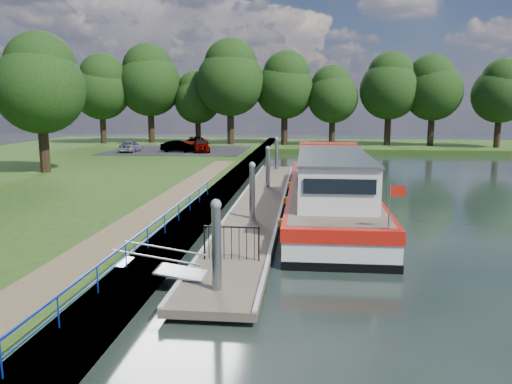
# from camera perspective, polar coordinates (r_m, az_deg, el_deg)

# --- Properties ---
(ground) EXTENTS (160.00, 160.00, 0.00)m
(ground) POSITION_cam_1_polar(r_m,az_deg,el_deg) (14.67, -4.09, -11.84)
(ground) COLOR black
(ground) RESTS_ON ground
(bank_edge) EXTENTS (1.10, 90.00, 0.78)m
(bank_edge) POSITION_cam_1_polar(r_m,az_deg,el_deg) (29.29, -4.01, -0.08)
(bank_edge) COLOR #473D2D
(bank_edge) RESTS_ON ground
(far_bank) EXTENTS (60.00, 18.00, 0.60)m
(far_bank) POSITION_cam_1_polar(r_m,az_deg,el_deg) (66.33, 14.15, 5.10)
(far_bank) COLOR #213F12
(far_bank) RESTS_ON ground
(footpath) EXTENTS (1.60, 40.00, 0.05)m
(footpath) POSITION_cam_1_polar(r_m,az_deg,el_deg) (22.94, -11.56, -1.97)
(footpath) COLOR brown
(footpath) RESTS_ON riverbank
(carpark) EXTENTS (14.00, 12.00, 0.06)m
(carpark) POSITION_cam_1_polar(r_m,az_deg,el_deg) (53.34, -8.81, 4.75)
(carpark) COLOR black
(carpark) RESTS_ON riverbank
(blue_fence) EXTENTS (0.04, 18.04, 0.72)m
(blue_fence) POSITION_cam_1_polar(r_m,az_deg,el_deg) (17.69, -11.30, -3.76)
(blue_fence) COLOR #0C2DBF
(blue_fence) RESTS_ON riverbank
(pontoon) EXTENTS (2.50, 30.00, 0.56)m
(pontoon) POSITION_cam_1_polar(r_m,az_deg,el_deg) (27.04, 0.60, -1.32)
(pontoon) COLOR brown
(pontoon) RESTS_ON ground
(mooring_piles) EXTENTS (0.30, 27.30, 3.55)m
(mooring_piles) POSITION_cam_1_polar(r_m,az_deg,el_deg) (26.85, 0.61, 0.97)
(mooring_piles) COLOR gray
(mooring_piles) RESTS_ON ground
(gangway) EXTENTS (2.58, 1.00, 0.92)m
(gangway) POSITION_cam_1_polar(r_m,az_deg,el_deg) (15.32, -10.70, -8.55)
(gangway) COLOR #A5A8AD
(gangway) RESTS_ON ground
(gate_panel) EXTENTS (1.85, 0.05, 1.15)m
(gate_panel) POSITION_cam_1_polar(r_m,az_deg,el_deg) (16.37, -2.82, -5.27)
(gate_panel) COLOR black
(gate_panel) RESTS_ON ground
(barge) EXTENTS (4.36, 21.15, 4.78)m
(barge) POSITION_cam_1_polar(r_m,az_deg,el_deg) (26.71, 8.29, 0.40)
(barge) COLOR black
(barge) RESTS_ON ground
(horizon_trees) EXTENTS (54.38, 10.03, 12.87)m
(horizon_trees) POSITION_cam_1_polar(r_m,az_deg,el_deg) (62.29, 2.14, 12.14)
(horizon_trees) COLOR #332316
(horizon_trees) RESTS_ON ground
(bank_tree_a) EXTENTS (6.12, 6.12, 9.72)m
(bank_tree_a) POSITION_cam_1_polar(r_m,az_deg,el_deg) (38.26, -23.44, 11.44)
(bank_tree_a) COLOR #332316
(bank_tree_a) RESTS_ON riverbank
(car_a) EXTENTS (2.61, 4.17, 1.32)m
(car_a) POSITION_cam_1_polar(r_m,az_deg,el_deg) (50.68, -6.30, 5.33)
(car_a) COLOR #999999
(car_a) RESTS_ON carpark
(car_b) EXTENTS (3.58, 1.69, 1.13)m
(car_b) POSITION_cam_1_polar(r_m,az_deg,el_deg) (50.82, -8.87, 5.18)
(car_b) COLOR #999999
(car_b) RESTS_ON carpark
(car_c) EXTENTS (1.56, 3.71, 1.07)m
(car_c) POSITION_cam_1_polar(r_m,az_deg,el_deg) (52.05, -14.13, 5.07)
(car_c) COLOR #999999
(car_c) RESTS_ON carpark
(car_d) EXTENTS (2.21, 4.75, 1.32)m
(car_d) POSITION_cam_1_polar(r_m,az_deg,el_deg) (54.03, -7.06, 5.58)
(car_d) COLOR #999999
(car_d) RESTS_ON carpark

